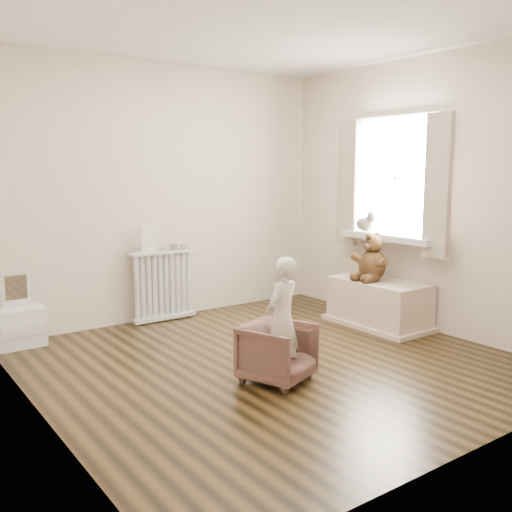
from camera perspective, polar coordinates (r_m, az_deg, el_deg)
floor at (r=4.68m, az=1.75°, el=-10.58°), size 3.60×3.60×0.01m
ceiling at (r=4.54m, az=1.92°, el=22.12°), size 3.60×3.60×0.01m
back_wall at (r=5.95m, az=-8.85°, el=6.26°), size 3.60×0.02×2.60m
front_wall at (r=3.20m, az=21.94°, el=3.59°), size 3.60×0.02×2.60m
left_wall at (r=3.62m, az=-21.43°, el=4.17°), size 0.02×3.60×2.60m
right_wall at (r=5.70m, az=16.41°, el=5.90°), size 0.02×3.60×2.60m
window at (r=5.86m, az=13.90°, el=7.53°), size 0.03×0.90×1.10m
window_sill at (r=5.83m, az=13.12°, el=1.84°), size 0.22×1.10×0.06m
curtain_left at (r=5.42m, az=17.73°, el=6.66°), size 0.06×0.26×1.30m
curtain_right at (r=6.16m, az=9.15°, el=7.17°), size 0.06×0.26×1.30m
radiator at (r=5.90m, az=-9.25°, el=-2.69°), size 0.69×0.13×0.72m
paper_doll at (r=5.76m, az=-10.62°, el=1.75°), size 0.17×0.01×0.28m
tin_a at (r=5.90m, az=-8.09°, el=0.95°), size 0.11×0.11×0.07m
tin_b at (r=5.95m, az=-7.15°, el=0.93°), size 0.08×0.08×0.04m
toy_vanity at (r=5.43m, az=-22.64°, el=-5.51°), size 0.40×0.29×0.63m
armchair at (r=4.24m, az=2.17°, el=-9.63°), size 0.60×0.61×0.43m
child at (r=4.12m, az=2.62°, el=-6.36°), size 0.39×0.32×0.91m
toy_bench at (r=5.81m, az=12.19°, el=-4.87°), size 0.51×0.96×0.45m
teddy_bear at (r=5.73m, az=11.58°, el=-0.25°), size 0.39×0.31×0.46m
plush_cat at (r=6.01m, az=10.89°, el=3.36°), size 0.25×0.29×0.21m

